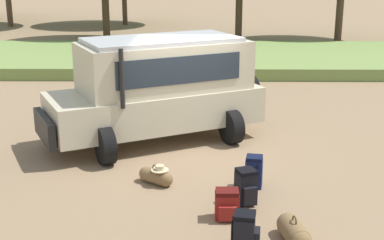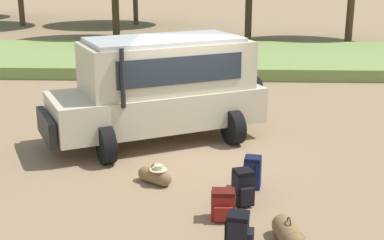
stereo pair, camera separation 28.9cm
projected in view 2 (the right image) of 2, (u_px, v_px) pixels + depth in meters
The scene contains 9 objects.
ground_plane at pixel (192, 149), 12.17m from camera, with size 320.00×320.00×0.00m, color #8C7051.
grass_bank at pixel (202, 58), 22.29m from camera, with size 120.00×7.00×0.44m.
safari_vehicle at pixel (161, 87), 12.47m from camera, with size 5.35×3.93×2.44m.
backpack_beside_front_wheel at pixel (223, 205), 8.82m from camera, with size 0.40×0.40×0.51m.
backpack_cluster_center at pixel (243, 188), 9.34m from camera, with size 0.41×0.47×0.64m.
backpack_near_rear_wheel at pixel (239, 233), 7.82m from camera, with size 0.44×0.37×0.61m.
backpack_outermost at pixel (253, 172), 10.05m from camera, with size 0.36×0.43×0.61m.
duffel_bag_low_black_case at pixel (155, 176), 10.26m from camera, with size 0.68×0.56×0.40m.
duffel_bag_soft_canvas at pixel (288, 234), 8.04m from camera, with size 0.44×0.90×0.45m.
Camera 2 is at (0.45, -11.46, 4.12)m, focal length 50.00 mm.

